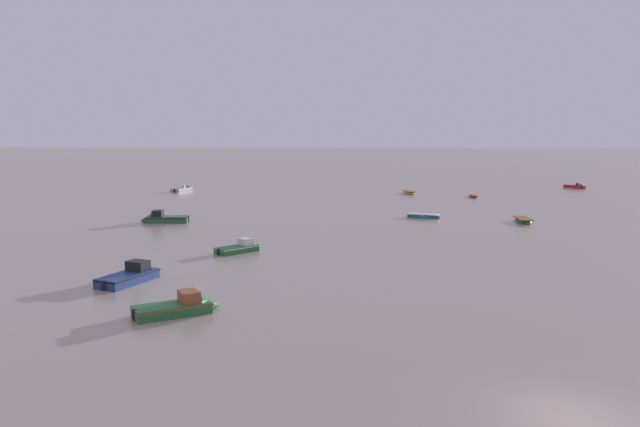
% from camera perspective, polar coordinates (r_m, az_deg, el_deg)
% --- Properties ---
extents(ground_plane, '(800.00, 800.00, 0.00)m').
position_cam_1_polar(ground_plane, '(23.15, 22.87, -17.61)').
color(ground_plane, gray).
extents(motorboat_moored_0, '(5.41, 2.22, 2.00)m').
position_cam_1_polar(motorboat_moored_0, '(67.96, -14.98, -0.57)').
color(motorboat_moored_0, '#23602D').
rests_on(motorboat_moored_0, ground).
extents(motorboat_moored_1, '(3.95, 3.99, 1.59)m').
position_cam_1_polar(motorboat_moored_1, '(49.89, -7.33, -3.33)').
color(motorboat_moored_1, '#23602D').
rests_on(motorboat_moored_1, ground).
extents(motorboat_moored_2, '(3.48, 4.30, 1.44)m').
position_cam_1_polar(motorboat_moored_2, '(116.51, 23.34, 2.31)').
color(motorboat_moored_2, red).
rests_on(motorboat_moored_2, ground).
extents(rowboat_moored_0, '(1.49, 4.12, 0.65)m').
position_cam_1_polar(rowboat_moored_0, '(69.60, 18.80, -0.63)').
color(rowboat_moored_0, '#23602D').
rests_on(rowboat_moored_0, ground).
extents(motorboat_moored_3, '(4.87, 3.85, 1.79)m').
position_cam_1_polar(motorboat_moored_3, '(33.57, -12.72, -8.79)').
color(motorboat_moored_3, '#23602D').
rests_on(motorboat_moored_3, ground).
extents(motorboat_moored_5, '(3.13, 5.04, 1.63)m').
position_cam_1_polar(motorboat_moored_5, '(104.45, -12.84, 2.22)').
color(motorboat_moored_5, gray).
rests_on(motorboat_moored_5, ground).
extents(rowboat_moored_2, '(1.22, 3.14, 0.49)m').
position_cam_1_polar(rowboat_moored_2, '(94.84, 14.42, 1.59)').
color(rowboat_moored_2, red).
rests_on(rowboat_moored_2, ground).
extents(rowboat_moored_3, '(2.23, 4.07, 0.61)m').
position_cam_1_polar(rowboat_moored_3, '(98.46, 8.48, 1.98)').
color(rowboat_moored_3, gold).
rests_on(rowboat_moored_3, ground).
extents(rowboat_moored_4, '(4.17, 2.59, 0.62)m').
position_cam_1_polar(rowboat_moored_4, '(70.46, 9.83, -0.25)').
color(rowboat_moored_4, '#197084').
rests_on(rowboat_moored_4, ground).
extents(motorboat_moored_6, '(3.44, 5.32, 1.91)m').
position_cam_1_polar(motorboat_moored_6, '(41.66, -17.15, -5.72)').
color(motorboat_moored_6, navy).
rests_on(motorboat_moored_6, ground).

